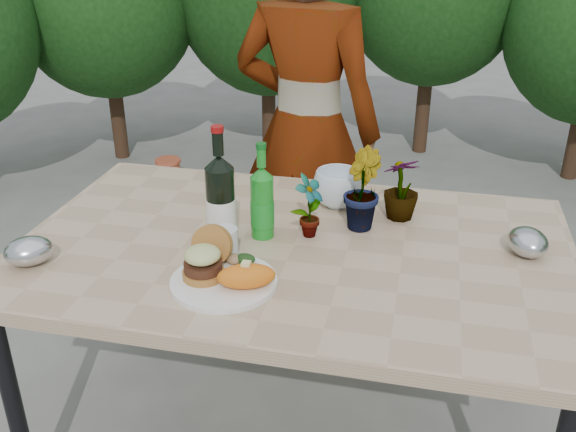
% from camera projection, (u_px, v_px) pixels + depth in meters
% --- Properties ---
extents(patio_table, '(1.60, 1.00, 0.75)m').
position_uv_depth(patio_table, '(294.00, 262.00, 1.90)').
color(patio_table, tan).
rests_on(patio_table, ground).
extents(shrub_hedge, '(6.76, 5.02, 2.16)m').
position_uv_depth(shrub_hedge, '(440.00, 24.00, 3.13)').
color(shrub_hedge, '#382316').
rests_on(shrub_hedge, ground).
extents(dinner_plate, '(0.28, 0.28, 0.01)m').
position_uv_depth(dinner_plate, '(224.00, 282.00, 1.67)').
color(dinner_plate, white).
rests_on(dinner_plate, patio_table).
extents(burger_stack, '(0.11, 0.16, 0.11)m').
position_uv_depth(burger_stack, '(205.00, 258.00, 1.67)').
color(burger_stack, '#B7722D').
rests_on(burger_stack, dinner_plate).
extents(sweet_potato, '(0.17, 0.12, 0.06)m').
position_uv_depth(sweet_potato, '(246.00, 276.00, 1.62)').
color(sweet_potato, orange).
rests_on(sweet_potato, dinner_plate).
extents(grilled_veg, '(0.08, 0.05, 0.03)m').
position_uv_depth(grilled_veg, '(240.00, 259.00, 1.74)').
color(grilled_veg, olive).
rests_on(grilled_veg, dinner_plate).
extents(wine_bottle, '(0.09, 0.09, 0.36)m').
position_uv_depth(wine_bottle, '(221.00, 202.00, 1.83)').
color(wine_bottle, black).
rests_on(wine_bottle, patio_table).
extents(sparkling_water, '(0.07, 0.07, 0.29)m').
position_uv_depth(sparkling_water, '(262.00, 203.00, 1.87)').
color(sparkling_water, '#188621').
rests_on(sparkling_water, patio_table).
extents(plastic_cup, '(0.07, 0.07, 0.09)m').
position_uv_depth(plastic_cup, '(225.00, 244.00, 1.77)').
color(plastic_cup, silver).
rests_on(plastic_cup, patio_table).
extents(seedling_left, '(0.11, 0.12, 0.19)m').
position_uv_depth(seedling_left, '(309.00, 207.00, 1.88)').
color(seedling_left, '#25581E').
rests_on(seedling_left, patio_table).
extents(seedling_mid, '(0.15, 0.16, 0.25)m').
position_uv_depth(seedling_mid, '(361.00, 189.00, 1.93)').
color(seedling_mid, '#225C1F').
rests_on(seedling_mid, patio_table).
extents(seedling_right, '(0.15, 0.15, 0.20)m').
position_uv_depth(seedling_right, '(401.00, 188.00, 1.99)').
color(seedling_right, '#2E5E20').
rests_on(seedling_right, patio_table).
extents(blue_bowl, '(0.17, 0.17, 0.12)m').
position_uv_depth(blue_bowl, '(338.00, 189.00, 2.09)').
color(blue_bowl, white).
rests_on(blue_bowl, patio_table).
extents(foil_packet_left, '(0.17, 0.16, 0.08)m').
position_uv_depth(foil_packet_left, '(29.00, 251.00, 1.75)').
color(foil_packet_left, '#B8BBBF').
rests_on(foil_packet_left, patio_table).
extents(foil_packet_right, '(0.14, 0.16, 0.08)m').
position_uv_depth(foil_packet_right, '(528.00, 242.00, 1.80)').
color(foil_packet_right, '#ACAFB3').
rests_on(foil_packet_right, patio_table).
extents(person, '(0.66, 0.49, 1.66)m').
position_uv_depth(person, '(307.00, 131.00, 2.56)').
color(person, '#935A49').
rests_on(person, ground).
extents(terracotta_pot, '(0.17, 0.17, 0.14)m').
position_uv_depth(terracotta_pot, '(168.00, 169.00, 4.24)').
color(terracotta_pot, '#BC4E30').
rests_on(terracotta_pot, ground).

